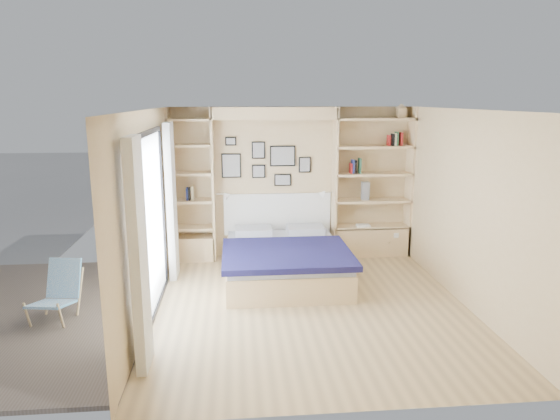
{
  "coord_description": "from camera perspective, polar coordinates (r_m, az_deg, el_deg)",
  "views": [
    {
      "loc": [
        -0.95,
        -5.97,
        2.63
      ],
      "look_at": [
        -0.32,
        0.9,
        1.08
      ],
      "focal_mm": 32.0,
      "sensor_mm": 36.0,
      "label": 1
    }
  ],
  "objects": [
    {
      "name": "deck_chair",
      "position": [
        6.69,
        -24.06,
        -8.54
      ],
      "size": [
        0.53,
        0.77,
        0.71
      ],
      "rotation": [
        0.0,
        0.0,
        -0.15
      ],
      "color": "tan",
      "rests_on": "ground"
    },
    {
      "name": "room_shell",
      "position": [
        7.67,
        -0.95,
        0.96
      ],
      "size": [
        4.5,
        4.5,
        4.5
      ],
      "color": "#D2B484",
      "rests_on": "ground"
    },
    {
      "name": "bed",
      "position": [
        7.46,
        0.48,
        -5.7
      ],
      "size": [
        1.8,
        2.29,
        1.07
      ],
      "color": "beige",
      "rests_on": "ground"
    },
    {
      "name": "photo_gallery",
      "position": [
        8.27,
        -1.79,
        5.51
      ],
      "size": [
        1.48,
        0.02,
        0.82
      ],
      "color": "black",
      "rests_on": "ground"
    },
    {
      "name": "shelf_decor",
      "position": [
        8.34,
        8.86,
        5.94
      ],
      "size": [
        3.6,
        0.23,
        2.03
      ],
      "color": "#A51E1E",
      "rests_on": "ground"
    },
    {
      "name": "deck",
      "position": [
        7.04,
        -27.43,
        -10.79
      ],
      "size": [
        3.2,
        4.0,
        0.05
      ],
      "primitive_type": "cube",
      "color": "#69594D",
      "rests_on": "ground"
    },
    {
      "name": "ground",
      "position": [
        6.59,
        3.51,
        -10.9
      ],
      "size": [
        4.5,
        4.5,
        0.0
      ],
      "primitive_type": "plane",
      "color": "tan",
      "rests_on": "ground"
    },
    {
      "name": "reading_lamps",
      "position": [
        8.14,
        -0.6,
        1.81
      ],
      "size": [
        1.92,
        0.12,
        0.15
      ],
      "color": "silver",
      "rests_on": "ground"
    }
  ]
}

